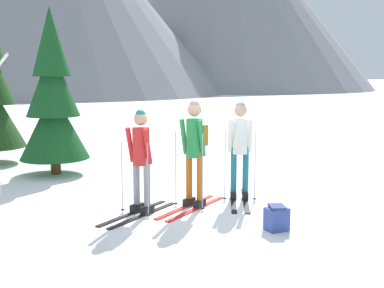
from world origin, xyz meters
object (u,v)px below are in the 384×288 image
(skier_in_red, at_px, (141,157))
(backpack_on_snow_front, at_px, (277,218))
(skier_in_white, at_px, (240,146))
(pine_tree_near, at_px, (53,99))
(skier_in_green, at_px, (195,146))

(skier_in_red, height_order, backpack_on_snow_front, skier_in_red)
(skier_in_white, xyz_separation_m, backpack_on_snow_front, (0.25, -1.78, -0.82))
(pine_tree_near, bearing_deg, backpack_on_snow_front, -46.23)
(skier_in_red, xyz_separation_m, pine_tree_near, (-2.11, 3.31, 0.79))
(skier_in_red, distance_m, skier_in_white, 1.94)
(skier_in_green, bearing_deg, skier_in_red, -160.24)
(skier_in_red, xyz_separation_m, skier_in_green, (0.92, 0.33, 0.12))
(skier_in_red, relative_size, backpack_on_snow_front, 4.52)
(skier_in_red, height_order, skier_in_white, skier_in_white)
(skier_in_green, relative_size, pine_tree_near, 0.49)
(skier_in_red, bearing_deg, backpack_on_snow_front, -26.50)
(pine_tree_near, xyz_separation_m, backpack_on_snow_front, (4.15, -4.33, -1.56))
(pine_tree_near, relative_size, backpack_on_snow_front, 9.93)
(skier_in_green, distance_m, skier_in_white, 0.97)
(skier_in_green, relative_size, skier_in_white, 1.03)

